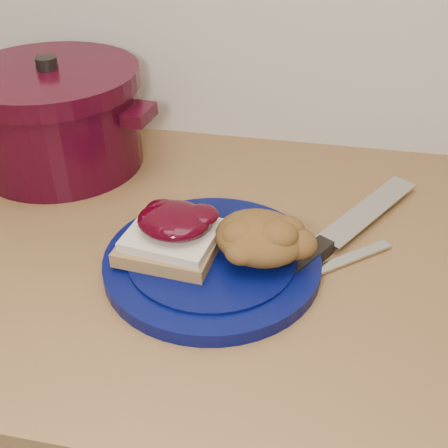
% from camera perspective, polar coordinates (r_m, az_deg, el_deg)
% --- Properties ---
extents(plate, '(0.30, 0.30, 0.02)m').
position_cam_1_polar(plate, '(0.66, -1.20, -3.85)').
color(plate, '#04093D').
rests_on(plate, wood_countertop).
extents(sandwich, '(0.12, 0.10, 0.05)m').
position_cam_1_polar(sandwich, '(0.64, -5.32, -0.98)').
color(sandwich, olive).
rests_on(sandwich, plate).
extents(stuffing_mound, '(0.12, 0.11, 0.05)m').
position_cam_1_polar(stuffing_mound, '(0.63, 3.67, -1.39)').
color(stuffing_mound, brown).
rests_on(stuffing_mound, plate).
extents(chef_knife, '(0.19, 0.29, 0.02)m').
position_cam_1_polar(chef_knife, '(0.68, 9.57, -2.64)').
color(chef_knife, black).
rests_on(chef_knife, wood_countertop).
extents(butter_knife, '(0.15, 0.13, 0.00)m').
position_cam_1_polar(butter_knife, '(0.67, 10.44, -4.31)').
color(butter_knife, silver).
rests_on(butter_knife, wood_countertop).
extents(dutch_oven, '(0.31, 0.28, 0.16)m').
position_cam_1_polar(dutch_oven, '(0.88, -16.67, 10.38)').
color(dutch_oven, '#320512').
rests_on(dutch_oven, wood_countertop).
extents(pepper_grinder, '(0.06, 0.06, 0.14)m').
position_cam_1_polar(pepper_grinder, '(0.97, -19.55, 11.77)').
color(pepper_grinder, black).
rests_on(pepper_grinder, wood_countertop).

